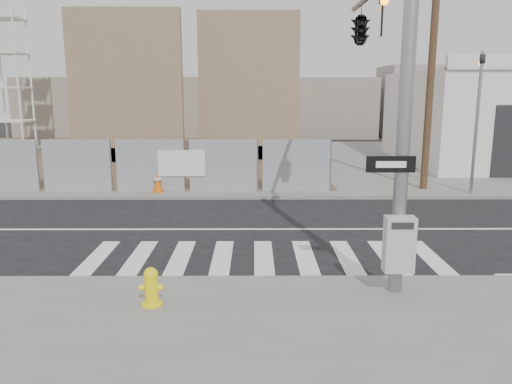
{
  "coord_description": "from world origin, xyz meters",
  "views": [
    {
      "loc": [
        -0.23,
        -13.9,
        3.93
      ],
      "look_at": [
        -0.18,
        -1.47,
        1.4
      ],
      "focal_mm": 35.0,
      "sensor_mm": 36.0,
      "label": 1
    }
  ],
  "objects_px": {
    "fire_hydrant": "(151,287)",
    "crane_tower": "(2,2)",
    "traffic_cone_c": "(158,182)",
    "signal_pole": "(372,53)",
    "traffic_cone_d": "(196,181)"
  },
  "relations": [
    {
      "from": "signal_pole",
      "to": "traffic_cone_d",
      "type": "distance_m",
      "value": 10.03
    },
    {
      "from": "crane_tower",
      "to": "fire_hydrant",
      "type": "height_order",
      "value": "crane_tower"
    },
    {
      "from": "fire_hydrant",
      "to": "crane_tower",
      "type": "bearing_deg",
      "value": 117.48
    },
    {
      "from": "signal_pole",
      "to": "fire_hydrant",
      "type": "relative_size",
      "value": 9.81
    },
    {
      "from": "fire_hydrant",
      "to": "traffic_cone_c",
      "type": "xyz_separation_m",
      "value": [
        -1.83,
        10.32,
        0.04
      ]
    },
    {
      "from": "signal_pole",
      "to": "fire_hydrant",
      "type": "bearing_deg",
      "value": -143.4
    },
    {
      "from": "signal_pole",
      "to": "crane_tower",
      "type": "relative_size",
      "value": 0.39
    },
    {
      "from": "fire_hydrant",
      "to": "traffic_cone_d",
      "type": "xyz_separation_m",
      "value": [
        -0.45,
        10.91,
        -0.04
      ]
    },
    {
      "from": "signal_pole",
      "to": "traffic_cone_d",
      "type": "xyz_separation_m",
      "value": [
        -5.03,
        7.51,
        -4.35
      ]
    },
    {
      "from": "traffic_cone_c",
      "to": "traffic_cone_d",
      "type": "distance_m",
      "value": 1.51
    },
    {
      "from": "signal_pole",
      "to": "crane_tower",
      "type": "distance_m",
      "value": 26.21
    },
    {
      "from": "signal_pole",
      "to": "traffic_cone_c",
      "type": "relative_size",
      "value": 8.81
    },
    {
      "from": "fire_hydrant",
      "to": "traffic_cone_c",
      "type": "distance_m",
      "value": 10.48
    },
    {
      "from": "signal_pole",
      "to": "crane_tower",
      "type": "height_order",
      "value": "crane_tower"
    },
    {
      "from": "traffic_cone_c",
      "to": "traffic_cone_d",
      "type": "height_order",
      "value": "traffic_cone_c"
    }
  ]
}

